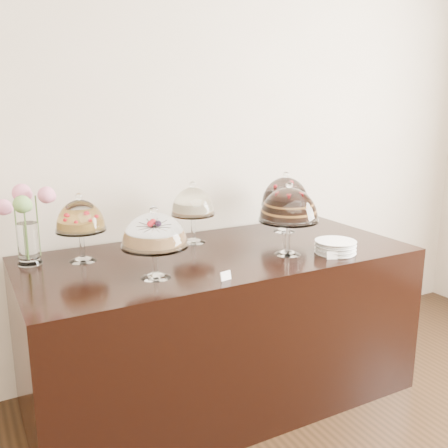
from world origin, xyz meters
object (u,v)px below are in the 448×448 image
cake_stand_choco_layer (289,207)px  plate_stack (335,247)px  cake_stand_sugar_sponge (154,233)px  display_counter (220,326)px  flower_vase (26,221)px  cake_stand_cheesecake (193,204)px  cake_stand_dark_choco (285,194)px  cake_stand_fruit_tart (80,219)px

cake_stand_choco_layer → plate_stack: cake_stand_choco_layer is taller
cake_stand_sugar_sponge → cake_stand_choco_layer: bearing=1.0°
plate_stack → display_counter: bearing=151.1°
display_counter → flower_vase: bearing=163.1°
flower_vase → cake_stand_cheesecake: bearing=-1.2°
cake_stand_dark_choco → flower_vase: (-1.59, 0.06, -0.02)m
display_counter → plate_stack: size_ratio=9.75×
cake_stand_sugar_sponge → flower_vase: bearing=134.9°
cake_stand_cheesecake → flower_vase: bearing=178.8°
cake_stand_fruit_tart → flower_vase: (-0.26, 0.08, 0.00)m
flower_vase → plate_stack: size_ratio=1.85×
cake_stand_fruit_tart → flower_vase: flower_vase is taller
display_counter → cake_stand_fruit_tart: 1.02m
cake_stand_sugar_sponge → cake_stand_dark_choco: bearing=22.9°
plate_stack → cake_stand_fruit_tart: bearing=157.4°
cake_stand_sugar_sponge → plate_stack: 1.06m
display_counter → cake_stand_sugar_sponge: (-0.47, -0.22, 0.67)m
cake_stand_dark_choco → flower_vase: 1.59m
cake_stand_choco_layer → plate_stack: (0.25, -0.11, -0.24)m
cake_stand_sugar_sponge → cake_stand_choco_layer: size_ratio=0.86×
display_counter → cake_stand_cheesecake: 0.74m
cake_stand_choco_layer → plate_stack: size_ratio=1.84×
cake_stand_cheesecake → plate_stack: 0.88m
cake_stand_choco_layer → cake_stand_cheesecake: size_ratio=1.10×
display_counter → cake_stand_dark_choco: size_ratio=5.54×
cake_stand_fruit_tart → plate_stack: 1.41m
cake_stand_fruit_tart → plate_stack: bearing=-22.6°
cake_stand_cheesecake → flower_vase: 0.94m
display_counter → flower_vase: (-0.98, 0.30, 0.69)m
display_counter → cake_stand_dark_choco: (0.61, 0.24, 0.70)m
cake_stand_choco_layer → cake_stand_cheesecake: (-0.36, 0.48, -0.04)m
cake_stand_choco_layer → plate_stack: 0.36m
display_counter → cake_stand_dark_choco: bearing=21.4°
cake_stand_sugar_sponge → cake_stand_dark_choco: 1.17m
display_counter → flower_vase: 1.23m
cake_stand_sugar_sponge → cake_stand_choco_layer: cake_stand_choco_layer is taller
cake_stand_cheesecake → plate_stack: cake_stand_cheesecake is taller
cake_stand_sugar_sponge → cake_stand_choco_layer: (0.79, 0.01, 0.05)m
cake_stand_fruit_tart → plate_stack: size_ratio=1.64×
display_counter → cake_stand_dark_choco: 0.96m
cake_stand_choco_layer → flower_vase: 1.40m
cake_stand_cheesecake → plate_stack: bearing=-44.2°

